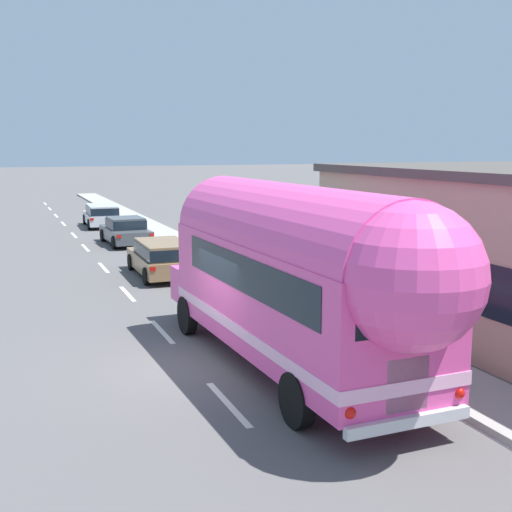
{
  "coord_description": "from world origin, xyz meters",
  "views": [
    {
      "loc": [
        -3.94,
        -13.91,
        4.91
      ],
      "look_at": [
        1.83,
        0.82,
        2.28
      ],
      "focal_mm": 46.73,
      "sensor_mm": 36.0,
      "label": 1
    }
  ],
  "objects_px": {
    "car_lead": "(162,256)",
    "car_third": "(102,214)",
    "painted_bus": "(299,272)",
    "car_second": "(126,230)"
  },
  "relations": [
    {
      "from": "car_lead",
      "to": "car_third",
      "type": "distance_m",
      "value": 16.71
    },
    {
      "from": "car_lead",
      "to": "car_second",
      "type": "height_order",
      "value": "same"
    },
    {
      "from": "painted_bus",
      "to": "car_lead",
      "type": "height_order",
      "value": "painted_bus"
    },
    {
      "from": "car_lead",
      "to": "painted_bus",
      "type": "bearing_deg",
      "value": -89.63
    },
    {
      "from": "car_second",
      "to": "car_third",
      "type": "xyz_separation_m",
      "value": [
        -0.03,
        7.81,
        0.06
      ]
    },
    {
      "from": "painted_bus",
      "to": "car_third",
      "type": "relative_size",
      "value": 2.46
    },
    {
      "from": "car_second",
      "to": "car_third",
      "type": "height_order",
      "value": "same"
    },
    {
      "from": "painted_bus",
      "to": "car_lead",
      "type": "bearing_deg",
      "value": 90.37
    },
    {
      "from": "car_lead",
      "to": "car_second",
      "type": "xyz_separation_m",
      "value": [
        0.26,
        8.89,
        -0.06
      ]
    },
    {
      "from": "car_lead",
      "to": "car_third",
      "type": "bearing_deg",
      "value": 89.2
    }
  ]
}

